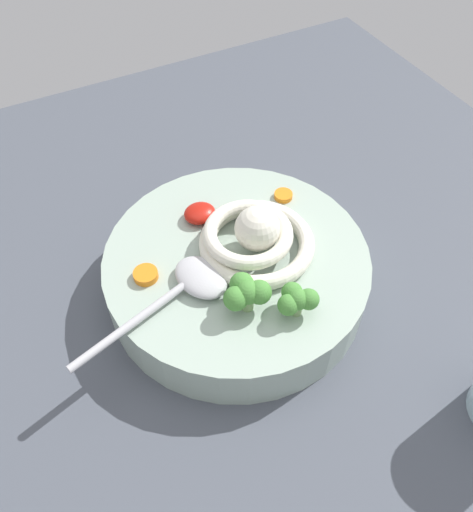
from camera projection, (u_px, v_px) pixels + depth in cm
name	position (u px, v px, depth cm)	size (l,w,h in cm)	color
table_slab	(233.00, 325.00, 57.40)	(99.79, 99.79, 3.94)	#474C56
soup_bowl	(237.00, 271.00, 56.15)	(27.84, 27.84, 5.36)	#9EB2A3
noodle_pile	(255.00, 237.00, 53.60)	(13.25, 12.99, 5.33)	silver
soup_spoon	(190.00, 285.00, 50.75)	(17.45, 8.22, 1.60)	#B7B7BC
chili_sauce_dollop	(200.00, 213.00, 57.05)	(3.49, 3.14, 1.57)	#B2190F
broccoli_floret_beside_noodles	(246.00, 292.00, 48.39)	(4.59, 3.95, 3.63)	#7A9E60
broccoli_floret_center	(297.00, 299.00, 48.24)	(3.99, 3.43, 3.15)	#7A9E60
carrot_slice_beside_chili	(146.00, 275.00, 52.08)	(2.47, 2.47, 0.79)	orange
carrot_slice_near_spoon	(283.00, 195.00, 59.52)	(2.08, 2.08, 0.63)	orange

